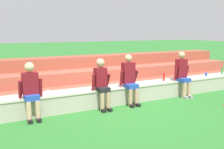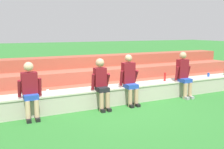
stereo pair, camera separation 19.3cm
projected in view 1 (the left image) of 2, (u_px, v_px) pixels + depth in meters
ground_plane at (122, 105)px, 7.04m from camera, size 80.00×80.00×0.00m
stone_seating_wall at (117, 94)px, 7.24m from camera, size 9.45×0.61×0.49m
brick_bleachers at (92, 77)px, 8.83m from camera, size 11.73×2.29×1.15m
person_far_left at (31, 89)px, 5.80m from camera, size 0.54×0.50×1.34m
person_left_of_center at (102, 82)px, 6.60m from camera, size 0.49×0.55×1.33m
person_center at (130, 78)px, 7.01m from camera, size 0.53×0.54×1.40m
person_right_of_center at (183, 73)px, 7.86m from camera, size 0.52×0.53×1.40m
water_bottle_center_gap at (222, 71)px, 9.11m from camera, size 0.07×0.07×0.23m
water_bottle_near_right at (164, 77)px, 7.94m from camera, size 0.06×0.06×0.27m
plastic_cup_right_end at (206, 74)px, 8.77m from camera, size 0.08×0.08×0.12m
plastic_cup_middle at (48, 92)px, 6.28m from camera, size 0.08×0.08×0.10m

